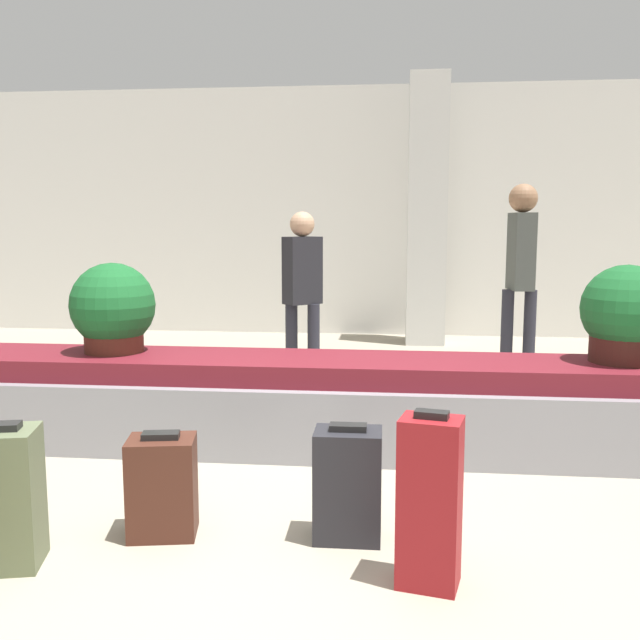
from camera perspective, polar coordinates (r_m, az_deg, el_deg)
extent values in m
plane|color=#9E937F|center=(3.47, -2.71, -17.37)|extent=(18.00, 18.00, 0.00)
cube|color=silver|center=(9.39, 3.22, 8.61)|extent=(18.00, 0.06, 3.20)
cube|color=gray|center=(4.74, 0.00, -7.42)|extent=(6.66, 0.82, 0.45)
cube|color=maroon|center=(4.68, 0.00, -3.90)|extent=(6.39, 0.66, 0.14)
cube|color=silver|center=(8.73, 8.56, 8.59)|extent=(0.46, 0.46, 3.20)
cube|color=#232328|center=(3.41, 2.24, -13.05)|extent=(0.31, 0.23, 0.52)
cube|color=black|center=(3.32, 2.27, -8.58)|extent=(0.17, 0.08, 0.03)
cube|color=maroon|center=(3.01, 8.77, -14.25)|extent=(0.28, 0.24, 0.70)
cube|color=black|center=(2.89, 8.92, -7.48)|extent=(0.14, 0.09, 0.03)
cube|color=#5B6647|center=(3.43, -23.85, -12.91)|extent=(0.33, 0.31, 0.61)
cube|color=black|center=(3.33, -24.16, -7.78)|extent=(0.17, 0.12, 0.03)
cube|color=#472319|center=(3.54, -12.50, -12.90)|extent=(0.35, 0.29, 0.47)
cube|color=black|center=(3.46, -12.63, -9.00)|extent=(0.18, 0.11, 0.03)
cylinder|color=#4C2319|center=(5.06, -16.15, -1.53)|extent=(0.40, 0.40, 0.17)
sphere|color=#195B28|center=(5.03, -16.25, 1.17)|extent=(0.57, 0.57, 0.57)
cylinder|color=#381914|center=(4.90, 23.16, -2.04)|extent=(0.43, 0.43, 0.19)
sphere|color=#195B28|center=(4.86, 23.31, 0.82)|extent=(0.56, 0.56, 0.56)
cylinder|color=#282833|center=(6.42, -2.29, -2.02)|extent=(0.11, 0.11, 0.75)
cylinder|color=#282833|center=(6.40, -0.51, -2.05)|extent=(0.11, 0.11, 0.75)
cube|color=#232328|center=(6.33, -1.42, 3.98)|extent=(0.36, 0.35, 0.60)
sphere|color=tan|center=(6.31, -1.44, 7.68)|extent=(0.22, 0.22, 0.22)
cylinder|color=#282833|center=(6.70, 14.71, -1.34)|extent=(0.11, 0.11, 0.87)
cylinder|color=#282833|center=(6.74, 16.39, -1.36)|extent=(0.11, 0.11, 0.87)
cube|color=#474C47|center=(6.64, 15.80, 5.30)|extent=(0.22, 0.34, 0.69)
sphere|color=#936B4C|center=(6.64, 15.95, 9.36)|extent=(0.25, 0.25, 0.25)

